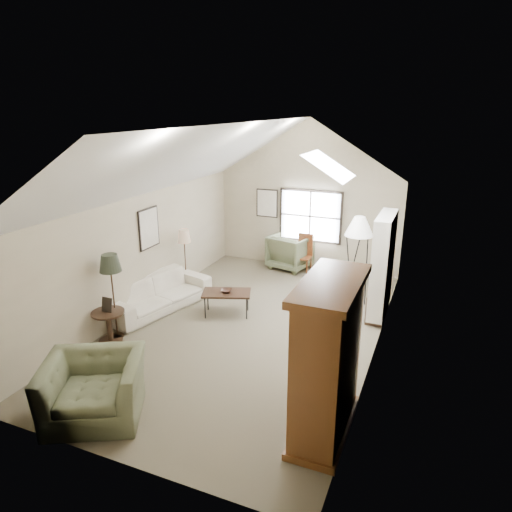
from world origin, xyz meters
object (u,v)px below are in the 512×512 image
at_px(sofa, 158,293).
at_px(coffee_table, 227,303).
at_px(armchair_near, 94,389).
at_px(armoire, 327,359).
at_px(armchair_far, 291,252).
at_px(side_chair, 303,254).
at_px(side_table, 109,326).

relative_size(sofa, coffee_table, 2.42).
xyz_separation_m(armchair_near, coffee_table, (0.28, 3.73, -0.18)).
relative_size(armoire, armchair_far, 2.11).
xyz_separation_m(sofa, armchair_far, (1.86, 3.63, 0.12)).
distance_m(armoire, side_chair, 6.28).
height_order(sofa, armchair_far, armchair_far).
distance_m(armchair_far, coffee_table, 3.35).
height_order(sofa, armchair_near, armchair_near).
bearing_deg(side_chair, armchair_near, -96.12).
distance_m(armchair_far, side_chair, 0.47).
bearing_deg(side_table, coffee_table, 51.11).
relative_size(side_table, side_chair, 0.59).
height_order(sofa, side_table, sofa).
bearing_deg(armchair_near, sofa, 82.29).
height_order(armchair_near, side_table, armchair_near).
xyz_separation_m(armchair_far, coffee_table, (-0.32, -3.33, -0.21)).
height_order(armchair_far, side_chair, side_chair).
height_order(armchair_near, coffee_table, armchair_near).
relative_size(armchair_far, side_table, 1.69).
relative_size(armoire, side_table, 3.58).
bearing_deg(coffee_table, armoire, -44.28).
distance_m(armchair_near, armchair_far, 7.09).
xyz_separation_m(coffee_table, side_table, (-1.53, -1.90, 0.05)).
bearing_deg(armchair_near, armchair_far, 57.30).
relative_size(armchair_near, coffee_table, 1.33).
bearing_deg(side_table, armchair_near, -55.55).
relative_size(sofa, armchair_far, 2.36).
xyz_separation_m(armchair_near, armchair_far, (0.60, 7.06, 0.04)).
bearing_deg(armchair_near, armoire, -10.74).
distance_m(coffee_table, side_chair, 3.21).
xyz_separation_m(armchair_far, side_table, (-1.86, -5.23, -0.17)).
height_order(armchair_near, side_chair, side_chair).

